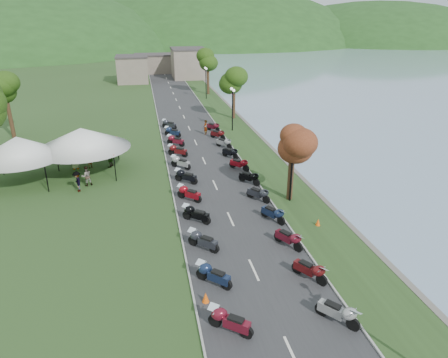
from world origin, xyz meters
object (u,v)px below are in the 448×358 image
vendor_tent_main (84,150)px  pedestrian_c (79,191)px  pedestrian_a (91,168)px  pedestrian_b (88,185)px

vendor_tent_main → pedestrian_c: vendor_tent_main is taller
vendor_tent_main → pedestrian_a: bearing=74.2°
vendor_tent_main → pedestrian_c: 4.78m
vendor_tent_main → pedestrian_b: size_ratio=3.24×
pedestrian_b → pedestrian_c: 1.21m
pedestrian_a → pedestrian_c: pedestrian_c is taller
vendor_tent_main → pedestrian_a: size_ratio=3.34×
pedestrian_a → pedestrian_c: (-0.38, -5.29, 0.00)m
pedestrian_b → pedestrian_c: size_ratio=1.01×
pedestrian_b → pedestrian_c: bearing=39.5°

